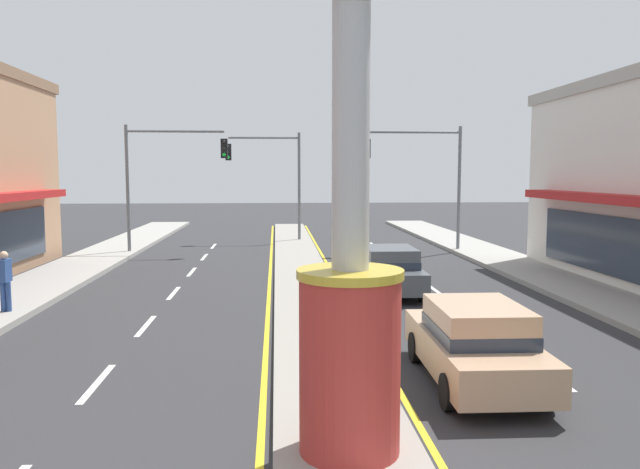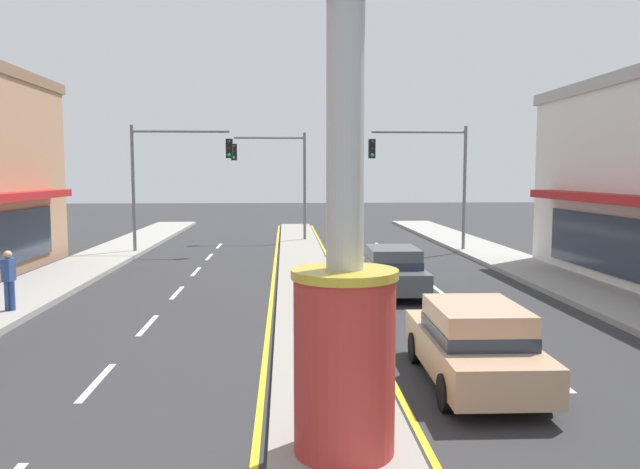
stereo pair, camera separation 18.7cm
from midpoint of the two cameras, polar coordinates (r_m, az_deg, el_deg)
name	(u,v)px [view 1 (the left image)]	position (r m, az deg, el deg)	size (l,w,h in m)	color
median_strip	(306,289)	(20.76, -1.55, -5.04)	(2.09, 52.00, 0.14)	gray
sidewalk_right	(600,297)	(21.25, 24.05, -5.22)	(2.85, 60.00, 0.18)	#9E9B93
lane_markings	(308,299)	(19.45, -1.38, -5.96)	(8.83, 52.00, 0.01)	silver
district_sign	(350,203)	(8.19, 2.16, 2.90)	(6.01, 1.43, 7.71)	#B7332D
traffic_light_left_side	(164,166)	(30.78, -14.23, 6.08)	(4.86, 0.46, 6.20)	slate
traffic_light_right_side	(424,166)	(30.96, 9.37, 6.18)	(4.86, 0.46, 6.20)	slate
traffic_light_median_far	(273,168)	(35.45, -4.51, 6.07)	(4.20, 0.46, 6.20)	slate
sedan_near_right_lane	(389,270)	(20.40, 6.10, -3.21)	(1.88, 4.32, 1.53)	#4C5156
sedan_near_left_lane	(475,342)	(12.04, 13.56, -9.57)	(1.90, 4.33, 1.53)	tan
pedestrian_near_kerb	(5,277)	(18.90, -27.15, -3.52)	(0.28, 0.41, 1.65)	#2D4C8C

